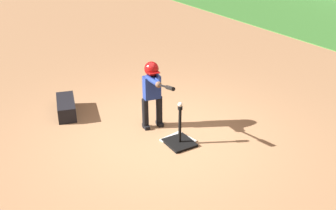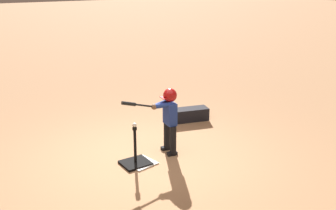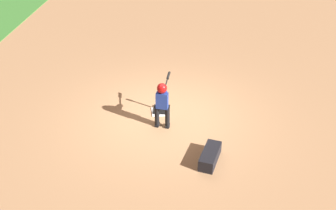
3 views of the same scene
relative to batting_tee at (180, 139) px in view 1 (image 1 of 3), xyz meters
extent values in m
plane|color=#AD7F56|center=(-0.28, -0.11, -0.08)|extent=(90.00, 90.00, 0.00)
cube|color=white|center=(-0.09, 0.03, -0.07)|extent=(0.51, 0.51, 0.02)
cube|color=black|center=(0.00, 0.00, -0.06)|extent=(0.47, 0.42, 0.04)
cylinder|color=black|center=(0.00, 0.00, 0.25)|extent=(0.05, 0.05, 0.59)
cylinder|color=black|center=(0.00, 0.00, 0.57)|extent=(0.08, 0.08, 0.05)
cylinder|color=black|center=(-0.74, 0.05, 0.19)|extent=(0.13, 0.13, 0.55)
cube|color=black|center=(-0.72, 0.04, -0.05)|extent=(0.19, 0.11, 0.06)
cylinder|color=black|center=(-0.77, -0.21, 0.19)|extent=(0.13, 0.13, 0.55)
cube|color=black|center=(-0.75, -0.22, -0.05)|extent=(0.19, 0.11, 0.06)
cube|color=navy|center=(-0.76, -0.08, 0.66)|extent=(0.19, 0.30, 0.40)
sphere|color=brown|center=(-0.76, -0.08, 0.98)|extent=(0.21, 0.21, 0.21)
sphere|color=maroon|center=(-0.76, -0.08, 1.00)|extent=(0.24, 0.24, 0.24)
cube|color=maroon|center=(-0.66, -0.10, 0.97)|extent=(0.15, 0.20, 0.01)
cylinder|color=navy|center=(-0.60, -0.06, 0.85)|extent=(0.33, 0.21, 0.12)
cylinder|color=navy|center=(-0.61, -0.15, 0.85)|extent=(0.33, 0.13, 0.12)
sphere|color=brown|center=(-0.46, -0.12, 0.83)|extent=(0.10, 0.10, 0.10)
cylinder|color=black|center=(-0.18, -0.16, 0.90)|extent=(0.57, 0.11, 0.18)
cylinder|color=black|center=(0.00, -0.18, 0.95)|extent=(0.26, 0.09, 0.12)
cylinder|color=black|center=(-0.48, -0.12, 0.83)|extent=(0.03, 0.05, 0.05)
sphere|color=white|center=(0.00, 0.00, 0.63)|extent=(0.07, 0.07, 0.07)
cube|color=black|center=(-2.02, -1.23, 0.06)|extent=(0.89, 0.53, 0.28)
camera|label=1|loc=(4.61, -3.03, 3.28)|focal=42.00mm
camera|label=2|loc=(2.84, 5.37, 2.97)|focal=42.00mm
camera|label=3|loc=(-8.76, -0.78, 5.42)|focal=42.00mm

